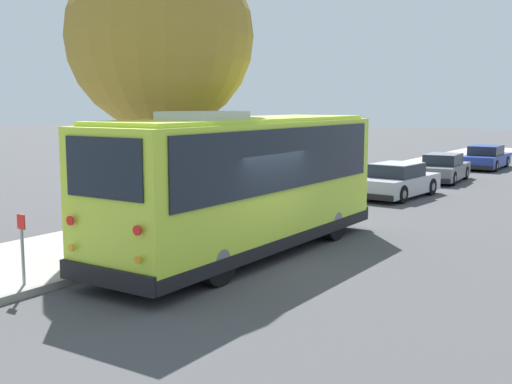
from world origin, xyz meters
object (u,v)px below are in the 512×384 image
at_px(parked_sedan_gray, 443,169).
at_px(parked_sedan_blue, 486,158).
at_px(sign_post_far, 94,232).
at_px(fire_hydrant, 301,194).
at_px(parked_sedan_silver, 397,181).
at_px(sign_post_near, 22,249).
at_px(street_tree, 163,25).
at_px(shuttle_bus, 245,178).

relative_size(parked_sedan_gray, parked_sedan_blue, 0.95).
height_order(sign_post_far, fire_hydrant, sign_post_far).
bearing_deg(parked_sedan_silver, sign_post_near, 179.12).
distance_m(parked_sedan_gray, sign_post_far, 19.95).
height_order(sign_post_near, sign_post_far, sign_post_far).
height_order(parked_sedan_gray, sign_post_far, sign_post_far).
bearing_deg(fire_hydrant, parked_sedan_blue, -5.15).
relative_size(parked_sedan_blue, fire_hydrant, 5.73).
distance_m(street_tree, sign_post_far, 5.85).
height_order(parked_sedan_blue, fire_hydrant, parked_sedan_blue).
bearing_deg(shuttle_bus, parked_sedan_blue, 0.61).
xyz_separation_m(street_tree, sign_post_far, (-3.37, -0.94, -4.69)).
height_order(shuttle_bus, sign_post_far, shuttle_bus).
bearing_deg(parked_sedan_silver, sign_post_far, 178.52).
distance_m(parked_sedan_gray, fire_hydrant, 10.70).
bearing_deg(sign_post_far, street_tree, 15.55).
bearing_deg(parked_sedan_blue, fire_hydrant, 173.27).
distance_m(parked_sedan_silver, street_tree, 11.93).
bearing_deg(parked_sedan_gray, parked_sedan_blue, -5.69).
bearing_deg(parked_sedan_blue, parked_sedan_silver, 178.26).
distance_m(parked_sedan_silver, sign_post_far, 14.06).
bearing_deg(parked_sedan_blue, parked_sedan_gray, 177.28).
bearing_deg(sign_post_near, parked_sedan_silver, -4.74).
bearing_deg(parked_sedan_blue, sign_post_far, 175.56).
height_order(shuttle_bus, sign_post_near, shuttle_bus).
height_order(parked_sedan_silver, sign_post_near, sign_post_near).
bearing_deg(street_tree, sign_post_far, -164.45).
bearing_deg(sign_post_near, fire_hydrant, 1.27).
bearing_deg(fire_hydrant, sign_post_far, -178.49).
height_order(parked_sedan_gray, parked_sedan_blue, parked_sedan_gray).
height_order(parked_sedan_silver, street_tree, street_tree).
bearing_deg(parked_sedan_gray, street_tree, 168.08).
height_order(street_tree, fire_hydrant, street_tree).
xyz_separation_m(shuttle_bus, parked_sedan_gray, (16.80, 0.56, -1.24)).
height_order(parked_sedan_gray, fire_hydrant, parked_sedan_gray).
bearing_deg(sign_post_near, street_tree, 10.32).
bearing_deg(shuttle_bus, parked_sedan_gray, 1.51).
distance_m(parked_sedan_silver, parked_sedan_blue, 12.95).
xyz_separation_m(street_tree, fire_hydrant, (5.93, -0.69, -5.01)).
height_order(parked_sedan_gray, street_tree, street_tree).
relative_size(sign_post_far, fire_hydrant, 1.73).
relative_size(shuttle_bus, sign_post_near, 6.70).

